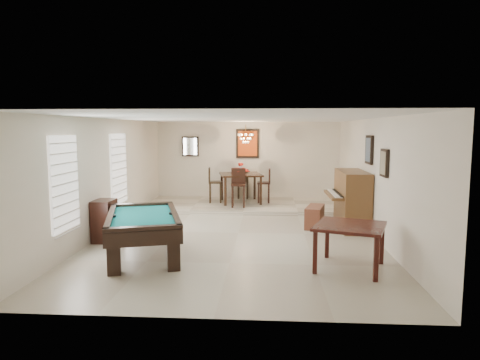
# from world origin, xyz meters

# --- Properties ---
(ground_plane) EXTENTS (6.00, 9.00, 0.02)m
(ground_plane) POSITION_xyz_m (0.00, 0.00, -0.01)
(ground_plane) COLOR beige
(wall_back) EXTENTS (6.00, 0.04, 2.60)m
(wall_back) POSITION_xyz_m (0.00, 4.50, 1.30)
(wall_back) COLOR silver
(wall_back) RESTS_ON ground_plane
(wall_front) EXTENTS (6.00, 0.04, 2.60)m
(wall_front) POSITION_xyz_m (0.00, -4.50, 1.30)
(wall_front) COLOR silver
(wall_front) RESTS_ON ground_plane
(wall_left) EXTENTS (0.04, 9.00, 2.60)m
(wall_left) POSITION_xyz_m (-3.00, 0.00, 1.30)
(wall_left) COLOR silver
(wall_left) RESTS_ON ground_plane
(wall_right) EXTENTS (0.04, 9.00, 2.60)m
(wall_right) POSITION_xyz_m (3.00, 0.00, 1.30)
(wall_right) COLOR silver
(wall_right) RESTS_ON ground_plane
(ceiling) EXTENTS (6.00, 9.00, 0.04)m
(ceiling) POSITION_xyz_m (0.00, 0.00, 2.60)
(ceiling) COLOR white
(ceiling) RESTS_ON wall_back
(dining_step) EXTENTS (6.00, 2.50, 0.12)m
(dining_step) POSITION_xyz_m (0.00, 3.25, 0.06)
(dining_step) COLOR beige
(dining_step) RESTS_ON ground_plane
(window_left_front) EXTENTS (0.06, 1.00, 1.70)m
(window_left_front) POSITION_xyz_m (-2.97, -2.20, 1.40)
(window_left_front) COLOR white
(window_left_front) RESTS_ON wall_left
(window_left_rear) EXTENTS (0.06, 1.00, 1.70)m
(window_left_rear) POSITION_xyz_m (-2.97, 0.60, 1.40)
(window_left_rear) COLOR white
(window_left_rear) RESTS_ON wall_left
(pool_table) EXTENTS (1.87, 2.57, 0.77)m
(pool_table) POSITION_xyz_m (-1.64, -1.94, 0.39)
(pool_table) COLOR black
(pool_table) RESTS_ON ground_plane
(square_table) EXTENTS (1.41, 1.41, 0.76)m
(square_table) POSITION_xyz_m (2.06, -2.41, 0.38)
(square_table) COLOR black
(square_table) RESTS_ON ground_plane
(upright_piano) EXTENTS (0.92, 1.65, 1.38)m
(upright_piano) POSITION_xyz_m (2.52, 0.67, 0.69)
(upright_piano) COLOR brown
(upright_piano) RESTS_ON ground_plane
(piano_bench) EXTENTS (0.58, 0.97, 0.51)m
(piano_bench) POSITION_xyz_m (1.81, 0.72, 0.25)
(piano_bench) COLOR brown
(piano_bench) RESTS_ON ground_plane
(apothecary_chest) EXTENTS (0.39, 0.59, 0.88)m
(apothecary_chest) POSITION_xyz_m (-2.78, -0.90, 0.44)
(apothecary_chest) COLOR black
(apothecary_chest) RESTS_ON ground_plane
(dining_table) EXTENTS (1.44, 1.44, 1.01)m
(dining_table) POSITION_xyz_m (-0.16, 3.44, 0.62)
(dining_table) COLOR black
(dining_table) RESTS_ON dining_step
(flower_vase) EXTENTS (0.15, 0.15, 0.23)m
(flower_vase) POSITION_xyz_m (-0.16, 3.44, 1.24)
(flower_vase) COLOR #B41B0F
(flower_vase) RESTS_ON dining_table
(dining_chair_south) EXTENTS (0.43, 0.43, 1.11)m
(dining_chair_south) POSITION_xyz_m (-0.18, 2.66, 0.68)
(dining_chair_south) COLOR black
(dining_chair_south) RESTS_ON dining_step
(dining_chair_north) EXTENTS (0.37, 0.37, 0.97)m
(dining_chair_north) POSITION_xyz_m (-0.14, 4.23, 0.60)
(dining_chair_north) COLOR black
(dining_chair_north) RESTS_ON dining_step
(dining_chair_west) EXTENTS (0.44, 0.44, 1.08)m
(dining_chair_west) POSITION_xyz_m (-0.94, 3.39, 0.66)
(dining_chair_west) COLOR black
(dining_chair_west) RESTS_ON dining_step
(dining_chair_east) EXTENTS (0.39, 0.39, 1.05)m
(dining_chair_east) POSITION_xyz_m (0.54, 3.48, 0.64)
(dining_chair_east) COLOR black
(dining_chair_east) RESTS_ON dining_step
(chandelier) EXTENTS (0.44, 0.44, 0.60)m
(chandelier) POSITION_xyz_m (0.00, 3.20, 2.20)
(chandelier) COLOR #FFE5B2
(chandelier) RESTS_ON ceiling
(back_painting) EXTENTS (0.75, 0.06, 0.95)m
(back_painting) POSITION_xyz_m (0.00, 4.46, 1.90)
(back_painting) COLOR #D84C14
(back_painting) RESTS_ON wall_back
(back_mirror) EXTENTS (0.55, 0.06, 0.65)m
(back_mirror) POSITION_xyz_m (-1.90, 4.46, 1.80)
(back_mirror) COLOR white
(back_mirror) RESTS_ON wall_back
(right_picture_upper) EXTENTS (0.06, 0.55, 0.65)m
(right_picture_upper) POSITION_xyz_m (2.96, 0.30, 1.90)
(right_picture_upper) COLOR slate
(right_picture_upper) RESTS_ON wall_right
(right_picture_lower) EXTENTS (0.06, 0.45, 0.55)m
(right_picture_lower) POSITION_xyz_m (2.96, -1.00, 1.70)
(right_picture_lower) COLOR gray
(right_picture_lower) RESTS_ON wall_right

